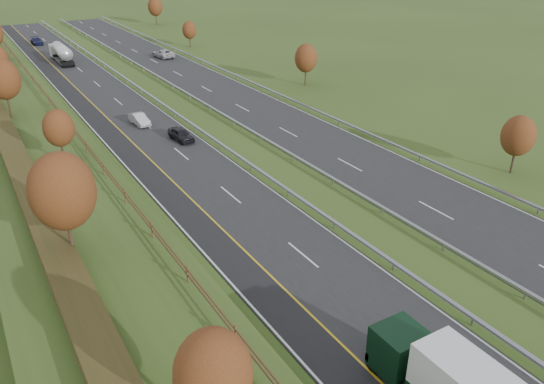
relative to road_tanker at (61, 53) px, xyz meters
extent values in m
plane|color=#30481A|center=(8.07, -48.06, -1.86)|extent=(400.00, 400.00, 0.00)
cube|color=black|center=(0.07, -43.06, -1.84)|extent=(10.50, 200.00, 0.04)
cube|color=black|center=(16.57, -43.06, -1.84)|extent=(10.50, 200.00, 0.04)
cube|color=black|center=(-3.68, -43.06, -1.84)|extent=(3.00, 200.00, 0.04)
cube|color=silver|center=(-4.98, -43.06, -1.81)|extent=(0.15, 200.00, 0.01)
cube|color=gold|center=(-2.18, -43.06, -1.81)|extent=(0.15, 200.00, 0.01)
cube|color=silver|center=(5.12, -43.06, -1.81)|extent=(0.15, 200.00, 0.01)
cube|color=silver|center=(11.52, -43.06, -1.81)|extent=(0.15, 200.00, 0.01)
cube|color=silver|center=(21.62, -43.06, -1.81)|extent=(0.15, 200.00, 0.01)
cube|color=silver|center=(1.32, -92.06, -1.81)|extent=(0.15, 4.00, 0.01)
cube|color=silver|center=(1.32, -80.06, -1.81)|extent=(0.15, 4.00, 0.01)
cube|color=silver|center=(15.32, -80.06, -1.81)|extent=(0.15, 4.00, 0.01)
cube|color=silver|center=(1.32, -68.06, -1.81)|extent=(0.15, 4.00, 0.01)
cube|color=silver|center=(15.32, -68.06, -1.81)|extent=(0.15, 4.00, 0.01)
cube|color=silver|center=(1.32, -56.06, -1.81)|extent=(0.15, 4.00, 0.01)
cube|color=silver|center=(15.32, -56.06, -1.81)|extent=(0.15, 4.00, 0.01)
cube|color=silver|center=(1.32, -44.06, -1.81)|extent=(0.15, 4.00, 0.01)
cube|color=silver|center=(15.32, -44.06, -1.81)|extent=(0.15, 4.00, 0.01)
cube|color=silver|center=(1.32, -32.06, -1.81)|extent=(0.15, 4.00, 0.01)
cube|color=silver|center=(15.32, -32.06, -1.81)|extent=(0.15, 4.00, 0.01)
cube|color=silver|center=(1.32, -20.06, -1.81)|extent=(0.15, 4.00, 0.01)
cube|color=silver|center=(15.32, -20.06, -1.81)|extent=(0.15, 4.00, 0.01)
cube|color=silver|center=(1.32, -8.06, -1.81)|extent=(0.15, 4.00, 0.01)
cube|color=silver|center=(15.32, -8.06, -1.81)|extent=(0.15, 4.00, 0.01)
cube|color=silver|center=(1.32, 3.94, -1.81)|extent=(0.15, 4.00, 0.01)
cube|color=silver|center=(15.32, 3.94, -1.81)|extent=(0.15, 4.00, 0.01)
cube|color=silver|center=(1.32, 15.94, -1.81)|extent=(0.15, 4.00, 0.01)
cube|color=silver|center=(15.32, 15.94, -1.81)|extent=(0.15, 4.00, 0.01)
cube|color=silver|center=(1.32, 27.94, -1.81)|extent=(0.15, 4.00, 0.01)
cube|color=silver|center=(15.32, 27.94, -1.81)|extent=(0.15, 4.00, 0.01)
cube|color=silver|center=(1.32, 39.94, -1.81)|extent=(0.15, 4.00, 0.01)
cube|color=silver|center=(15.32, 39.94, -1.81)|extent=(0.15, 4.00, 0.01)
cube|color=silver|center=(1.32, 51.94, -1.81)|extent=(0.15, 4.00, 0.01)
cube|color=silver|center=(15.32, 51.94, -1.81)|extent=(0.15, 4.00, 0.01)
cube|color=#30481A|center=(-12.93, -43.06, -0.86)|extent=(12.00, 200.00, 2.00)
cube|color=#323314|center=(-14.93, -43.06, 0.69)|extent=(2.20, 180.00, 1.10)
cube|color=#422B19|center=(-8.43, -43.06, 0.69)|extent=(0.08, 184.00, 0.10)
cube|color=#422B19|center=(-8.43, -43.06, 1.09)|extent=(0.08, 184.00, 0.10)
cube|color=#422B19|center=(-8.43, -88.06, 0.74)|extent=(0.12, 0.12, 1.20)
cube|color=#422B19|center=(-8.43, -81.56, 0.74)|extent=(0.12, 0.12, 1.20)
cube|color=#422B19|center=(-8.43, -75.06, 0.74)|extent=(0.12, 0.12, 1.20)
cube|color=#422B19|center=(-8.43, -68.56, 0.74)|extent=(0.12, 0.12, 1.20)
cube|color=#422B19|center=(-8.43, -62.06, 0.74)|extent=(0.12, 0.12, 1.20)
cube|color=#422B19|center=(-8.43, -55.56, 0.74)|extent=(0.12, 0.12, 1.20)
cube|color=#422B19|center=(-8.43, -49.06, 0.74)|extent=(0.12, 0.12, 1.20)
cube|color=#422B19|center=(-8.43, -42.56, 0.74)|extent=(0.12, 0.12, 1.20)
cube|color=#422B19|center=(-8.43, -36.06, 0.74)|extent=(0.12, 0.12, 1.20)
cube|color=#422B19|center=(-8.43, -29.56, 0.74)|extent=(0.12, 0.12, 1.20)
cube|color=#422B19|center=(-8.43, -23.06, 0.74)|extent=(0.12, 0.12, 1.20)
cube|color=#422B19|center=(-8.43, -16.56, 0.74)|extent=(0.12, 0.12, 1.20)
cube|color=#422B19|center=(-8.43, -10.06, 0.74)|extent=(0.12, 0.12, 1.20)
cube|color=#422B19|center=(-8.43, -3.56, 0.74)|extent=(0.12, 0.12, 1.20)
cube|color=#422B19|center=(-8.43, 2.94, 0.74)|extent=(0.12, 0.12, 1.20)
cube|color=#422B19|center=(-8.43, 9.44, 0.74)|extent=(0.12, 0.12, 1.20)
cube|color=#422B19|center=(-8.43, 15.94, 0.74)|extent=(0.12, 0.12, 1.20)
cube|color=gray|center=(5.77, -43.06, -1.24)|extent=(0.32, 200.00, 0.18)
cube|color=gray|center=(5.77, -92.06, -1.58)|extent=(0.10, 0.14, 0.56)
cube|color=gray|center=(5.77, -85.06, -1.58)|extent=(0.10, 0.14, 0.56)
cube|color=gray|center=(5.77, -78.06, -1.58)|extent=(0.10, 0.14, 0.56)
cube|color=gray|center=(5.77, -71.06, -1.58)|extent=(0.10, 0.14, 0.56)
cube|color=gray|center=(5.77, -64.06, -1.58)|extent=(0.10, 0.14, 0.56)
cube|color=gray|center=(5.77, -57.06, -1.58)|extent=(0.10, 0.14, 0.56)
cube|color=gray|center=(5.77, -50.06, -1.58)|extent=(0.10, 0.14, 0.56)
cube|color=gray|center=(5.77, -43.06, -1.58)|extent=(0.10, 0.14, 0.56)
cube|color=gray|center=(5.77, -36.06, -1.58)|extent=(0.10, 0.14, 0.56)
cube|color=gray|center=(5.77, -29.06, -1.58)|extent=(0.10, 0.14, 0.56)
cube|color=gray|center=(5.77, -22.06, -1.58)|extent=(0.10, 0.14, 0.56)
cube|color=gray|center=(5.77, -15.06, -1.58)|extent=(0.10, 0.14, 0.56)
cube|color=gray|center=(5.77, -8.06, -1.58)|extent=(0.10, 0.14, 0.56)
cube|color=gray|center=(5.77, -1.06, -1.58)|extent=(0.10, 0.14, 0.56)
cube|color=gray|center=(5.77, 5.94, -1.58)|extent=(0.10, 0.14, 0.56)
cube|color=gray|center=(5.77, 12.94, -1.58)|extent=(0.10, 0.14, 0.56)
cube|color=gray|center=(5.77, 19.94, -1.58)|extent=(0.10, 0.14, 0.56)
cube|color=gray|center=(5.77, 26.94, -1.58)|extent=(0.10, 0.14, 0.56)
cube|color=gray|center=(5.77, 33.94, -1.58)|extent=(0.10, 0.14, 0.56)
cube|color=gray|center=(5.77, 40.94, -1.58)|extent=(0.10, 0.14, 0.56)
cube|color=gray|center=(5.77, 47.94, -1.58)|extent=(0.10, 0.14, 0.56)
cube|color=gray|center=(5.77, 54.94, -1.58)|extent=(0.10, 0.14, 0.56)
cube|color=gray|center=(10.87, -43.06, -1.24)|extent=(0.32, 200.00, 0.18)
cube|color=gray|center=(10.87, -92.06, -1.58)|extent=(0.10, 0.14, 0.56)
cube|color=gray|center=(10.87, -85.06, -1.58)|extent=(0.10, 0.14, 0.56)
cube|color=gray|center=(10.87, -78.06, -1.58)|extent=(0.10, 0.14, 0.56)
cube|color=gray|center=(10.87, -71.06, -1.58)|extent=(0.10, 0.14, 0.56)
cube|color=gray|center=(10.87, -64.06, -1.58)|extent=(0.10, 0.14, 0.56)
cube|color=gray|center=(10.87, -57.06, -1.58)|extent=(0.10, 0.14, 0.56)
cube|color=gray|center=(10.87, -50.06, -1.58)|extent=(0.10, 0.14, 0.56)
cube|color=gray|center=(10.87, -43.06, -1.58)|extent=(0.10, 0.14, 0.56)
cube|color=gray|center=(10.87, -36.06, -1.58)|extent=(0.10, 0.14, 0.56)
cube|color=gray|center=(10.87, -29.06, -1.58)|extent=(0.10, 0.14, 0.56)
cube|color=gray|center=(10.87, -22.06, -1.58)|extent=(0.10, 0.14, 0.56)
cube|color=gray|center=(10.87, -15.06, -1.58)|extent=(0.10, 0.14, 0.56)
cube|color=gray|center=(10.87, -8.06, -1.58)|extent=(0.10, 0.14, 0.56)
cube|color=gray|center=(10.87, -1.06, -1.58)|extent=(0.10, 0.14, 0.56)
cube|color=gray|center=(10.87, 5.94, -1.58)|extent=(0.10, 0.14, 0.56)
cube|color=gray|center=(10.87, 12.94, -1.58)|extent=(0.10, 0.14, 0.56)
cube|color=gray|center=(10.87, 19.94, -1.58)|extent=(0.10, 0.14, 0.56)
cube|color=gray|center=(10.87, 26.94, -1.58)|extent=(0.10, 0.14, 0.56)
cube|color=gray|center=(10.87, 33.94, -1.58)|extent=(0.10, 0.14, 0.56)
cube|color=gray|center=(10.87, 40.94, -1.58)|extent=(0.10, 0.14, 0.56)
cube|color=gray|center=(10.87, 47.94, -1.58)|extent=(0.10, 0.14, 0.56)
cube|color=gray|center=(10.87, 54.94, -1.58)|extent=(0.10, 0.14, 0.56)
cube|color=gray|center=(22.37, -43.06, -1.24)|extent=(0.32, 200.00, 0.18)
cube|color=gray|center=(22.37, -85.06, -1.58)|extent=(0.10, 0.14, 0.56)
cube|color=gray|center=(22.37, -71.06, -1.58)|extent=(0.10, 0.14, 0.56)
cube|color=gray|center=(22.37, -57.06, -1.58)|extent=(0.10, 0.14, 0.56)
cube|color=gray|center=(22.37, -43.06, -1.58)|extent=(0.10, 0.14, 0.56)
cube|color=gray|center=(22.37, -29.06, -1.58)|extent=(0.10, 0.14, 0.56)
cube|color=gray|center=(22.37, -15.06, -1.58)|extent=(0.10, 0.14, 0.56)
cube|color=gray|center=(22.37, -1.06, -1.58)|extent=(0.10, 0.14, 0.56)
cube|color=gray|center=(22.37, 12.94, -1.58)|extent=(0.10, 0.14, 0.56)
cube|color=gray|center=(22.37, 26.94, -1.58)|extent=(0.10, 0.14, 0.56)
cube|color=gray|center=(22.37, 40.94, -1.58)|extent=(0.10, 0.14, 0.56)
cube|color=gray|center=(22.37, 54.94, -1.58)|extent=(0.10, 0.14, 0.56)
ellipsoid|color=#4D2410|center=(-11.93, -93.06, 4.03)|extent=(3.24, 3.24, 4.05)
cylinder|color=#2D2116|center=(-13.93, -75.06, 1.71)|extent=(0.24, 0.24, 3.15)
ellipsoid|color=#4D2410|center=(-13.93, -75.06, 5.18)|extent=(4.20, 4.20, 5.25)
cylinder|color=#2D2116|center=(-10.93, -57.06, 1.22)|extent=(0.24, 0.24, 2.16)
ellipsoid|color=#4D2410|center=(-10.93, -57.06, 3.59)|extent=(2.88, 2.88, 3.60)
cylinder|color=#2D2116|center=(-13.43, -39.06, 1.58)|extent=(0.24, 0.24, 2.88)
ellipsoid|color=#4D2410|center=(-13.43, -39.06, 4.75)|extent=(3.84, 3.84, 4.80)
cylinder|color=#2D2116|center=(-12.43, -21.06, 1.31)|extent=(0.24, 0.24, 2.34)
cylinder|color=#2D2116|center=(28.07, -78.06, -0.62)|extent=(0.24, 0.24, 2.48)
ellipsoid|color=#4D2410|center=(28.07, -78.06, 2.10)|extent=(3.30, 3.30, 4.12)
cylinder|color=#2D2116|center=(30.07, -38.06, -0.51)|extent=(0.24, 0.24, 2.70)
ellipsoid|color=#4D2410|center=(30.07, -38.06, 2.46)|extent=(3.60, 3.60, 4.50)
cylinder|color=#2D2116|center=(27.07, 1.94, -0.74)|extent=(0.24, 0.24, 2.25)
ellipsoid|color=#4D2410|center=(27.07, 1.94, 1.74)|extent=(3.00, 3.00, 3.75)
cylinder|color=#2D2116|center=(32.07, 36.94, -0.40)|extent=(0.24, 0.24, 2.93)
ellipsoid|color=#4D2410|center=(32.07, 36.94, 2.82)|extent=(3.90, 3.90, 4.88)
cube|color=black|center=(-1.04, -92.67, -0.12)|extent=(2.50, 2.40, 2.50)
cube|color=gray|center=(-1.04, -91.57, -0.92)|extent=(2.50, 0.30, 0.50)
cylinder|color=black|center=(-1.04, -91.87, -1.30)|extent=(2.20, 1.04, 1.04)
cube|color=silver|center=(0.00, 4.40, -0.27)|extent=(2.40, 2.20, 2.30)
cube|color=gray|center=(0.00, -1.00, -1.27)|extent=(2.30, 8.50, 0.25)
cylinder|color=silver|center=(0.00, -1.00, 0.49)|extent=(2.30, 8.50, 2.30)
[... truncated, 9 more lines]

